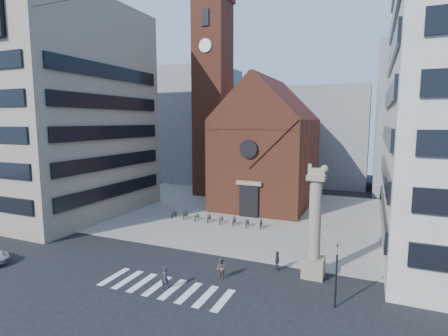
{
  "coord_description": "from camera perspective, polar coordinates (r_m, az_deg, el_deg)",
  "views": [
    {
      "loc": [
        13.69,
        -23.02,
        11.77
      ],
      "look_at": [
        0.46,
        8.0,
        7.27
      ],
      "focal_mm": 28.0,
      "sensor_mm": 36.0,
      "label": 1
    }
  ],
  "objects": [
    {
      "name": "scooter_2",
      "position": [
        42.23,
        -4.44,
        -7.86
      ],
      "size": [
        0.92,
        1.91,
        0.96
      ],
      "primitive_type": "imported",
      "rotation": [
        0.0,
        0.0,
        0.15
      ],
      "color": "black",
      "rests_on": "piazza"
    },
    {
      "name": "pedestrian_1",
      "position": [
        27.33,
        -0.51,
        -16.08
      ],
      "size": [
        0.98,
        0.95,
        1.6
      ],
      "primitive_type": "imported",
      "rotation": [
        0.0,
        0.0,
        -0.63
      ],
      "color": "#514841",
      "rests_on": "ground"
    },
    {
      "name": "ground",
      "position": [
        29.25,
        -7.28,
        -16.2
      ],
      "size": [
        120.0,
        120.0,
        0.0
      ],
      "primitive_type": "plane",
      "color": "black",
      "rests_on": "ground"
    },
    {
      "name": "scooter_5",
      "position": [
        40.31,
        1.67,
        -8.52
      ],
      "size": [
        0.77,
        1.84,
        1.07
      ],
      "primitive_type": "imported",
      "rotation": [
        0.0,
        0.0,
        0.15
      ],
      "color": "black",
      "rests_on": "piazza"
    },
    {
      "name": "pedestrian_0",
      "position": [
        26.15,
        -9.58,
        -17.31
      ],
      "size": [
        0.7,
        0.61,
        1.61
      ],
      "primitive_type": "imported",
      "rotation": [
        0.0,
        0.0,
        0.46
      ],
      "color": "#2D2736",
      "rests_on": "ground"
    },
    {
      "name": "scooter_6",
      "position": [
        39.79,
        3.84,
        -8.83
      ],
      "size": [
        0.92,
        1.91,
        0.96
      ],
      "primitive_type": "imported",
      "rotation": [
        0.0,
        0.0,
        0.15
      ],
      "color": "black",
      "rests_on": "piazza"
    },
    {
      "name": "building_left",
      "position": [
        50.12,
        -25.96,
        8.24
      ],
      "size": [
        18.0,
        20.0,
        26.0
      ],
      "primitive_type": "cube",
      "color": "gray",
      "rests_on": "ground"
    },
    {
      "name": "traffic_light",
      "position": [
        24.03,
        17.87,
        -16.03
      ],
      "size": [
        0.13,
        0.16,
        4.3
      ],
      "color": "black",
      "rests_on": "ground"
    },
    {
      "name": "scooter_3",
      "position": [
        41.53,
        -2.47,
        -8.04
      ],
      "size": [
        0.77,
        1.84,
        1.07
      ],
      "primitive_type": "imported",
      "rotation": [
        0.0,
        0.0,
        0.15
      ],
      "color": "black",
      "rests_on": "piazza"
    },
    {
      "name": "bg_block_left",
      "position": [
        71.46,
        -5.06,
        6.95
      ],
      "size": [
        16.0,
        14.0,
        22.0
      ],
      "primitive_type": "cube",
      "color": "gray",
      "rests_on": "ground"
    },
    {
      "name": "scooter_0",
      "position": [
        43.76,
        -8.18,
        -7.37
      ],
      "size": [
        0.92,
        1.91,
        0.96
      ],
      "primitive_type": "imported",
      "rotation": [
        0.0,
        0.0,
        0.15
      ],
      "color": "black",
      "rests_on": "piazza"
    },
    {
      "name": "piazza",
      "position": [
        45.72,
        4.93,
        -7.32
      ],
      "size": [
        46.0,
        30.0,
        0.05
      ],
      "primitive_type": "cube",
      "color": "#9B968D",
      "rests_on": "ground"
    },
    {
      "name": "church",
      "position": [
        50.11,
        7.19,
        3.2
      ],
      "size": [
        12.0,
        16.65,
        18.0
      ],
      "color": "brown",
      "rests_on": "ground"
    },
    {
      "name": "bg_block_right",
      "position": [
        65.55,
        30.62,
        6.75
      ],
      "size": [
        16.0,
        14.0,
        24.0
      ],
      "primitive_type": "cube",
      "color": "gray",
      "rests_on": "ground"
    },
    {
      "name": "scooter_4",
      "position": [
        40.91,
        -0.43,
        -8.35
      ],
      "size": [
        0.92,
        1.91,
        0.96
      ],
      "primitive_type": "imported",
      "rotation": [
        0.0,
        0.0,
        0.15
      ],
      "color": "black",
      "rests_on": "piazza"
    },
    {
      "name": "scooter_7",
      "position": [
        39.3,
        6.06,
        -8.98
      ],
      "size": [
        0.77,
        1.84,
        1.07
      ],
      "primitive_type": "imported",
      "rotation": [
        0.0,
        0.0,
        0.15
      ],
      "color": "black",
      "rests_on": "piazza"
    },
    {
      "name": "bg_block_mid",
      "position": [
        68.51,
        16.7,
        4.96
      ],
      "size": [
        14.0,
        12.0,
        18.0
      ],
      "primitive_type": "cube",
      "color": "gray",
      "rests_on": "ground"
    },
    {
      "name": "zebra_crossing",
      "position": [
        26.68,
        -9.63,
        -18.69
      ],
      "size": [
        10.2,
        3.2,
        0.01
      ],
      "primitive_type": null,
      "color": "white",
      "rests_on": "ground"
    },
    {
      "name": "lion_column",
      "position": [
        27.56,
        14.58,
        -10.21
      ],
      "size": [
        1.63,
        1.6,
        8.68
      ],
      "color": "gray",
      "rests_on": "ground"
    },
    {
      "name": "campanile",
      "position": [
        56.38,
        -1.84,
        11.62
      ],
      "size": [
        5.5,
        5.5,
        31.2
      ],
      "color": "brown",
      "rests_on": "ground"
    },
    {
      "name": "pedestrian_2",
      "position": [
        28.98,
        8.68,
        -14.76
      ],
      "size": [
        0.69,
        1.0,
        1.58
      ],
      "primitive_type": "imported",
      "rotation": [
        0.0,
        0.0,
        1.93
      ],
      "color": "#2D2B34",
      "rests_on": "ground"
    },
    {
      "name": "scooter_1",
      "position": [
        42.96,
        -6.35,
        -7.54
      ],
      "size": [
        0.77,
        1.84,
        1.07
      ],
      "primitive_type": "imported",
      "rotation": [
        0.0,
        0.0,
        0.15
      ],
      "color": "black",
      "rests_on": "piazza"
    }
  ]
}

